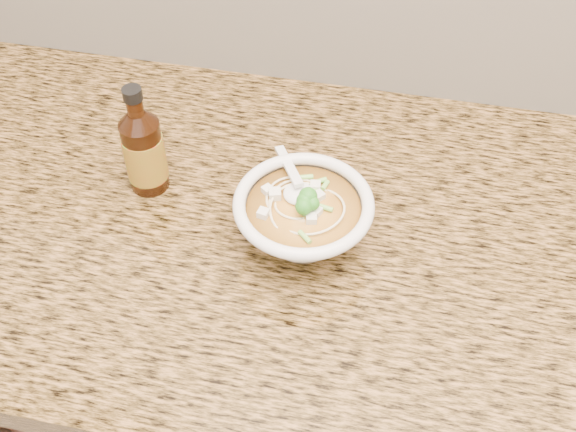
# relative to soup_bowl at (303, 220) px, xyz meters

# --- Properties ---
(cabinet) EXTENTS (4.00, 0.65, 0.86)m
(cabinet) POSITION_rel_soup_bowl_xyz_m (0.19, 0.03, -0.51)
(cabinet) COLOR black
(cabinet) RESTS_ON ground
(counter_slab) EXTENTS (4.00, 0.68, 0.04)m
(counter_slab) POSITION_rel_soup_bowl_xyz_m (0.19, 0.03, -0.06)
(counter_slab) COLOR olive
(counter_slab) RESTS_ON cabinet
(soup_bowl) EXTENTS (0.18, 0.19, 0.10)m
(soup_bowl) POSITION_rel_soup_bowl_xyz_m (0.00, 0.00, 0.00)
(soup_bowl) COLOR white
(soup_bowl) RESTS_ON counter_slab
(hot_sauce_bottle) EXTENTS (0.07, 0.07, 0.17)m
(hot_sauce_bottle) POSITION_rel_soup_bowl_xyz_m (-0.23, 0.06, 0.02)
(hot_sauce_bottle) COLOR #391807
(hot_sauce_bottle) RESTS_ON counter_slab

